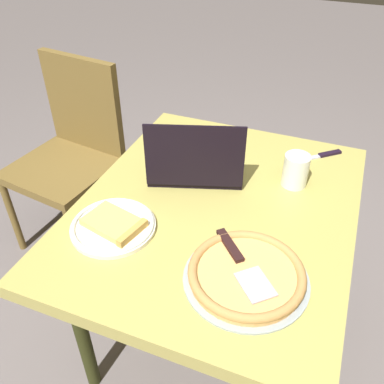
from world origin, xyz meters
TOP-DOWN VIEW (x-y plane):
  - ground_plane at (0.00, 0.00)m, footprint 12.00×12.00m
  - dining_table at (0.00, 0.00)m, footprint 1.02×0.84m
  - laptop at (-0.12, -0.12)m, footprint 0.31×0.37m
  - pizza_plate at (0.22, -0.24)m, footprint 0.25×0.25m
  - pizza_tray at (0.26, 0.17)m, footprint 0.32×0.32m
  - table_knife at (-0.40, 0.26)m, footprint 0.16×0.18m
  - drink_cup at (-0.20, 0.20)m, footprint 0.08×0.08m
  - chair_near at (-0.38, -0.83)m, footprint 0.49×0.49m

SIDE VIEW (x-z plane):
  - ground_plane at x=0.00m, z-range 0.00..0.00m
  - chair_near at x=-0.38m, z-range 0.06..0.96m
  - dining_table at x=0.00m, z-range 0.28..0.99m
  - table_knife at x=-0.40m, z-range 0.70..0.71m
  - pizza_plate at x=0.22m, z-range 0.70..0.74m
  - pizza_tray at x=0.26m, z-range 0.70..0.74m
  - laptop at x=-0.12m, z-range 0.64..0.87m
  - drink_cup at x=-0.20m, z-range 0.70..0.82m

